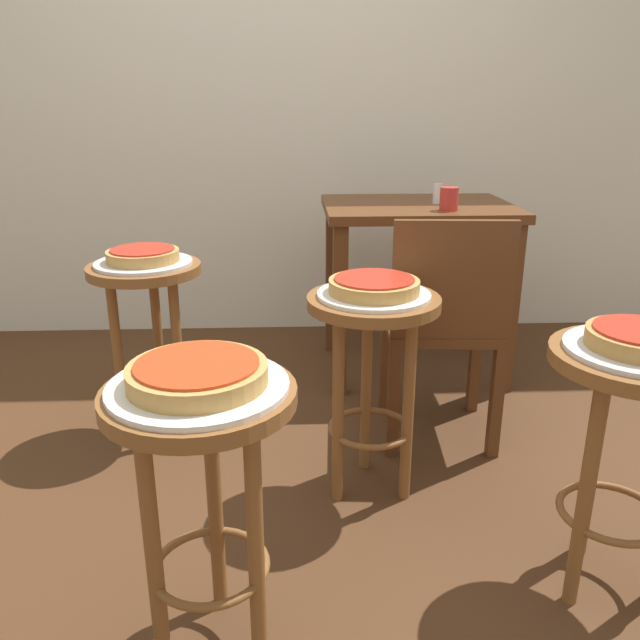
% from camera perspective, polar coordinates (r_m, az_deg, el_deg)
% --- Properties ---
extents(ground_plane, '(6.00, 6.00, 0.00)m').
position_cam_1_polar(ground_plane, '(2.17, -3.99, -15.01)').
color(ground_plane, '#4C2D19').
extents(back_wall, '(6.00, 0.10, 3.00)m').
position_cam_1_polar(back_wall, '(3.46, -3.99, 23.80)').
color(back_wall, silver).
rests_on(back_wall, ground_plane).
extents(stool_foreground, '(0.40, 0.40, 0.66)m').
position_cam_1_polar(stool_foreground, '(1.40, -10.37, -12.19)').
color(stool_foreground, brown).
rests_on(stool_foreground, ground_plane).
extents(serving_plate_foreground, '(0.37, 0.37, 0.01)m').
position_cam_1_polar(serving_plate_foreground, '(1.32, -10.80, -5.83)').
color(serving_plate_foreground, white).
rests_on(serving_plate_foreground, stool_foreground).
extents(pizza_foreground, '(0.28, 0.28, 0.05)m').
position_cam_1_polar(pizza_foreground, '(1.31, -10.88, -4.70)').
color(pizza_foreground, tan).
rests_on(pizza_foreground, serving_plate_foreground).
extents(stool_middle, '(0.40, 0.40, 0.66)m').
position_cam_1_polar(stool_middle, '(1.72, 25.78, -7.71)').
color(stool_middle, brown).
rests_on(stool_middle, ground_plane).
extents(serving_plate_middle, '(0.34, 0.34, 0.01)m').
position_cam_1_polar(serving_plate_middle, '(1.66, 26.62, -2.40)').
color(serving_plate_middle, silver).
rests_on(serving_plate_middle, stool_middle).
extents(stool_leftside, '(0.40, 0.40, 0.66)m').
position_cam_1_polar(stool_leftside, '(1.96, 4.68, -2.52)').
color(stool_leftside, brown).
rests_on(stool_leftside, ground_plane).
extents(serving_plate_leftside, '(0.34, 0.34, 0.01)m').
position_cam_1_polar(serving_plate_leftside, '(1.91, 4.82, 2.27)').
color(serving_plate_leftside, white).
rests_on(serving_plate_leftside, stool_leftside).
extents(pizza_leftside, '(0.27, 0.27, 0.05)m').
position_cam_1_polar(pizza_leftside, '(1.90, 4.84, 3.09)').
color(pizza_leftside, tan).
rests_on(pizza_leftside, serving_plate_leftside).
extents(stool_rear, '(0.40, 0.40, 0.66)m').
position_cam_1_polar(stool_rear, '(2.41, -15.11, 0.99)').
color(stool_rear, brown).
rests_on(stool_rear, ground_plane).
extents(serving_plate_rear, '(0.34, 0.34, 0.01)m').
position_cam_1_polar(serving_plate_rear, '(2.36, -15.47, 4.94)').
color(serving_plate_rear, silver).
rests_on(serving_plate_rear, stool_rear).
extents(pizza_rear, '(0.25, 0.25, 0.05)m').
position_cam_1_polar(pizza_rear, '(2.36, -15.53, 5.60)').
color(pizza_rear, tan).
rests_on(pizza_rear, serving_plate_rear).
extents(dining_table, '(0.82, 0.63, 0.78)m').
position_cam_1_polar(dining_table, '(2.91, 8.61, 7.25)').
color(dining_table, '#5B3319').
rests_on(dining_table, ground_plane).
extents(cup_near_edge, '(0.08, 0.08, 0.09)m').
position_cam_1_polar(cup_near_edge, '(2.72, 11.44, 10.55)').
color(cup_near_edge, red).
rests_on(cup_near_edge, dining_table).
extents(condiment_shaker, '(0.04, 0.04, 0.09)m').
position_cam_1_polar(condiment_shaker, '(2.89, 10.45, 11.03)').
color(condiment_shaker, white).
rests_on(condiment_shaker, dining_table).
extents(wooden_chair, '(0.43, 0.43, 0.85)m').
position_cam_1_polar(wooden_chair, '(2.30, 11.00, -0.18)').
color(wooden_chair, '#5B3319').
rests_on(wooden_chair, ground_plane).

